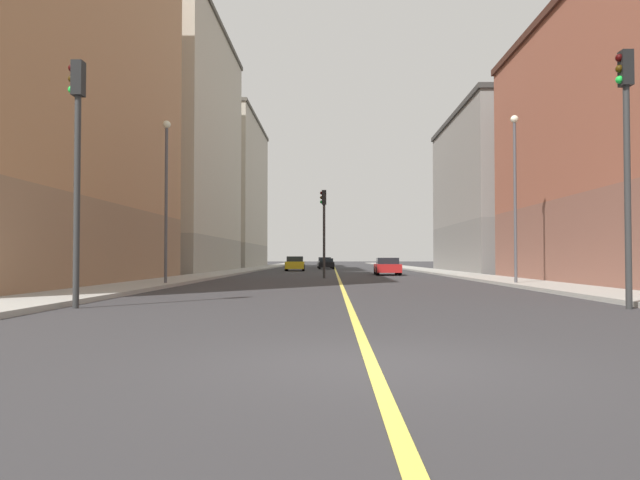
{
  "coord_description": "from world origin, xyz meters",
  "views": [
    {
      "loc": [
        -0.49,
        -7.54,
        1.29
      ],
      "look_at": [
        -1.15,
        30.04,
        2.36
      ],
      "focal_mm": 34.66,
      "sensor_mm": 36.0,
      "label": 1
    }
  ],
  "objects_px": {
    "building_right_midblock": "(178,149)",
    "traffic_light_median_far": "(324,221)",
    "car_black": "(326,264)",
    "car_red": "(387,267)",
    "building_right_distant": "(228,194)",
    "traffic_light_left_near": "(626,143)",
    "car_yellow": "(295,264)",
    "building_left_mid": "(499,193)",
    "car_silver": "(325,263)",
    "building_right_corner": "(34,46)",
    "street_lamp_right_near": "(166,185)",
    "traffic_light_right_near": "(77,149)",
    "street_lamp_left_near": "(515,182)"
  },
  "relations": [
    {
      "from": "car_yellow",
      "to": "car_red",
      "type": "xyz_separation_m",
      "value": [
        7.67,
        -14.59,
        -0.05
      ]
    },
    {
      "from": "building_left_mid",
      "to": "traffic_light_left_near",
      "type": "relative_size",
      "value": 3.19
    },
    {
      "from": "building_left_mid",
      "to": "building_right_distant",
      "type": "distance_m",
      "value": 40.13
    },
    {
      "from": "street_lamp_left_near",
      "to": "car_red",
      "type": "height_order",
      "value": "street_lamp_left_near"
    },
    {
      "from": "traffic_light_right_near",
      "to": "street_lamp_left_near",
      "type": "height_order",
      "value": "street_lamp_left_near"
    },
    {
      "from": "building_right_corner",
      "to": "building_right_distant",
      "type": "xyz_separation_m",
      "value": [
        0.0,
        54.2,
        -1.3
      ]
    },
    {
      "from": "building_right_midblock",
      "to": "traffic_light_median_far",
      "type": "distance_m",
      "value": 22.59
    },
    {
      "from": "street_lamp_left_near",
      "to": "car_black",
      "type": "relative_size",
      "value": 1.95
    },
    {
      "from": "traffic_light_left_near",
      "to": "street_lamp_right_near",
      "type": "distance_m",
      "value": 19.35
    },
    {
      "from": "traffic_light_left_near",
      "to": "car_red",
      "type": "distance_m",
      "value": 30.41
    },
    {
      "from": "building_right_distant",
      "to": "car_yellow",
      "type": "distance_m",
      "value": 26.1
    },
    {
      "from": "building_left_mid",
      "to": "car_yellow",
      "type": "height_order",
      "value": "building_left_mid"
    },
    {
      "from": "building_right_midblock",
      "to": "traffic_light_left_near",
      "type": "xyz_separation_m",
      "value": [
        21.28,
        -39.51,
        -6.88
      ]
    },
    {
      "from": "car_silver",
      "to": "building_right_distant",
      "type": "bearing_deg",
      "value": 159.45
    },
    {
      "from": "building_right_corner",
      "to": "car_red",
      "type": "xyz_separation_m",
      "value": [
        17.99,
        17.46,
        -10.52
      ]
    },
    {
      "from": "building_right_distant",
      "to": "traffic_light_right_near",
      "type": "xyz_separation_m",
      "value": [
        7.3,
        -66.76,
        -5.76
      ]
    },
    {
      "from": "traffic_light_median_far",
      "to": "car_silver",
      "type": "distance_m",
      "value": 39.05
    },
    {
      "from": "traffic_light_left_near",
      "to": "traffic_light_right_near",
      "type": "height_order",
      "value": "traffic_light_left_near"
    },
    {
      "from": "car_red",
      "to": "car_black",
      "type": "bearing_deg",
      "value": 101.01
    },
    {
      "from": "traffic_light_median_far",
      "to": "car_silver",
      "type": "xyz_separation_m",
      "value": [
        -0.32,
        38.94,
        -2.96
      ]
    },
    {
      "from": "car_silver",
      "to": "car_yellow",
      "type": "relative_size",
      "value": 0.9
    },
    {
      "from": "street_lamp_left_near",
      "to": "car_black",
      "type": "xyz_separation_m",
      "value": [
        -8.98,
        41.25,
        -4.17
      ]
    },
    {
      "from": "traffic_light_left_near",
      "to": "car_red",
      "type": "xyz_separation_m",
      "value": [
        -3.29,
        30.02,
        -3.57
      ]
    },
    {
      "from": "building_right_distant",
      "to": "traffic_light_left_near",
      "type": "height_order",
      "value": "building_right_distant"
    },
    {
      "from": "street_lamp_left_near",
      "to": "car_yellow",
      "type": "xyz_separation_m",
      "value": [
        -11.98,
        31.8,
        -4.1
      ]
    },
    {
      "from": "car_black",
      "to": "car_red",
      "type": "xyz_separation_m",
      "value": [
        4.68,
        -24.04,
        0.01
      ]
    },
    {
      "from": "traffic_light_right_near",
      "to": "traffic_light_left_near",
      "type": "bearing_deg",
      "value": 0.0
    },
    {
      "from": "building_left_mid",
      "to": "street_lamp_right_near",
      "type": "bearing_deg",
      "value": -130.08
    },
    {
      "from": "traffic_light_right_near",
      "to": "street_lamp_right_near",
      "type": "xyz_separation_m",
      "value": [
        -0.98,
        12.26,
        0.53
      ]
    },
    {
      "from": "street_lamp_right_near",
      "to": "car_yellow",
      "type": "relative_size",
      "value": 1.65
    },
    {
      "from": "building_right_midblock",
      "to": "traffic_light_right_near",
      "type": "relative_size",
      "value": 3.68
    },
    {
      "from": "building_right_corner",
      "to": "car_red",
      "type": "distance_m",
      "value": 27.19
    },
    {
      "from": "traffic_light_median_far",
      "to": "street_lamp_right_near",
      "type": "bearing_deg",
      "value": -123.54
    },
    {
      "from": "building_left_mid",
      "to": "traffic_light_median_far",
      "type": "distance_m",
      "value": 22.23
    },
    {
      "from": "building_left_mid",
      "to": "building_right_midblock",
      "type": "relative_size",
      "value": 0.89
    },
    {
      "from": "building_left_mid",
      "to": "traffic_light_left_near",
      "type": "height_order",
      "value": "building_left_mid"
    },
    {
      "from": "car_black",
      "to": "car_yellow",
      "type": "bearing_deg",
      "value": -107.59
    },
    {
      "from": "street_lamp_right_near",
      "to": "car_yellow",
      "type": "xyz_separation_m",
      "value": [
        4.01,
        32.34,
        -3.94
      ]
    },
    {
      "from": "building_right_distant",
      "to": "car_silver",
      "type": "xyz_separation_m",
      "value": [
        13.06,
        -4.9,
        -9.21
      ]
    },
    {
      "from": "building_right_distant",
      "to": "street_lamp_left_near",
      "type": "relative_size",
      "value": 3.24
    },
    {
      "from": "traffic_light_left_near",
      "to": "car_black",
      "type": "bearing_deg",
      "value": 98.39
    },
    {
      "from": "car_silver",
      "to": "car_yellow",
      "type": "xyz_separation_m",
      "value": [
        -2.74,
        -17.26,
        0.03
      ]
    },
    {
      "from": "car_yellow",
      "to": "street_lamp_left_near",
      "type": "bearing_deg",
      "value": -69.36
    },
    {
      "from": "building_right_corner",
      "to": "traffic_light_left_near",
      "type": "xyz_separation_m",
      "value": [
        21.28,
        -12.55,
        -6.95
      ]
    },
    {
      "from": "street_lamp_left_near",
      "to": "car_red",
      "type": "xyz_separation_m",
      "value": [
        -4.31,
        17.21,
        -4.16
      ]
    },
    {
      "from": "street_lamp_left_near",
      "to": "building_left_mid",
      "type": "bearing_deg",
      "value": 76.33
    },
    {
      "from": "building_right_midblock",
      "to": "car_yellow",
      "type": "distance_m",
      "value": 15.5
    },
    {
      "from": "building_right_corner",
      "to": "traffic_light_right_near",
      "type": "height_order",
      "value": "building_right_corner"
    },
    {
      "from": "building_left_mid",
      "to": "car_silver",
      "type": "bearing_deg",
      "value": 123.95
    },
    {
      "from": "traffic_light_median_far",
      "to": "car_yellow",
      "type": "bearing_deg",
      "value": 98.04
    }
  ]
}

